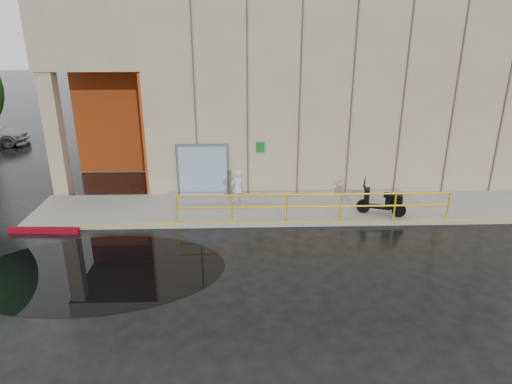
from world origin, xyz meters
TOP-DOWN VIEW (x-y plane):
  - ground at (0.00, 0.00)m, footprint 120.00×120.00m
  - sidewalk at (4.00, 4.50)m, footprint 20.00×3.00m
  - building at (5.10, 10.98)m, footprint 20.00×10.17m
  - guardrail at (4.25, 3.15)m, footprint 9.56×0.06m
  - person at (1.58, 4.49)m, footprint 0.65×0.56m
  - scooter at (6.80, 3.63)m, footprint 1.79×1.11m
  - red_curb at (-5.00, 2.80)m, footprint 2.41×0.35m
  - puddle at (-2.44, 0.19)m, footprint 7.57×4.91m

SIDE VIEW (x-z plane):
  - ground at x=0.00m, z-range 0.00..0.00m
  - puddle at x=-2.44m, z-range 0.00..0.01m
  - sidewalk at x=4.00m, z-range 0.00..0.15m
  - red_curb at x=-5.00m, z-range 0.00..0.18m
  - guardrail at x=4.25m, z-range 0.16..1.19m
  - person at x=1.58m, z-range 0.15..1.65m
  - scooter at x=6.80m, z-range 0.25..1.60m
  - building at x=5.10m, z-range 0.21..8.21m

